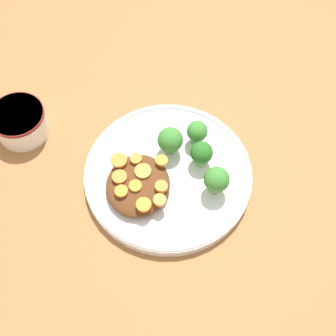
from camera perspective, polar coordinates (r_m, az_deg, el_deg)
The scene contains 18 objects.
ground_plane at distance 0.79m, azimuth 0.00°, elevation -1.21°, with size 4.00×4.00×0.00m, color #9E6638.
plate at distance 0.78m, azimuth 0.00°, elevation -0.77°, with size 0.28×0.28×0.02m.
dip_bowl at distance 0.86m, azimuth -17.62°, elevation 5.43°, with size 0.09×0.09×0.05m.
stew_mound at distance 0.75m, azimuth -3.68°, elevation -2.12°, with size 0.11×0.10×0.03m, color #5B3319.
broccoli_floret_0 at distance 0.73m, azimuth 5.93°, elevation -1.49°, with size 0.04×0.04×0.06m.
broccoli_floret_1 at distance 0.79m, azimuth 3.57°, elevation 4.36°, with size 0.04×0.04×0.05m.
broccoli_floret_2 at distance 0.76m, azimuth 4.10°, elevation 1.77°, with size 0.04×0.04×0.05m.
broccoli_floret_3 at distance 0.77m, azimuth 0.40°, elevation 3.38°, with size 0.04×0.04×0.06m.
carrot_slice_0 at distance 0.73m, azimuth -5.72°, elevation -2.83°, with size 0.02×0.02×0.01m, color orange.
carrot_slice_1 at distance 0.72m, azimuth -3.00°, elevation -4.49°, with size 0.02×0.02×0.01m, color orange.
carrot_slice_2 at distance 0.74m, azimuth -4.01°, elevation -2.19°, with size 0.02×0.02×0.00m, color orange.
carrot_slice_3 at distance 0.75m, azimuth -3.08°, elevation -0.38°, with size 0.03×0.03×0.00m, color orange.
carrot_slice_4 at distance 0.76m, azimuth -0.80°, elevation 0.92°, with size 0.02×0.02×0.01m, color orange.
carrot_slice_5 at distance 0.75m, azimuth -5.93°, elevation -1.06°, with size 0.02×0.02×0.00m, color orange.
carrot_slice_6 at distance 0.73m, azimuth -0.82°, elevation -2.26°, with size 0.02×0.02×0.01m, color orange.
carrot_slice_7 at distance 0.76m, azimuth -3.93°, elevation 1.15°, with size 0.02×0.02×0.00m, color orange.
carrot_slice_8 at distance 0.76m, azimuth -5.97°, elevation 1.20°, with size 0.03×0.03×0.01m, color orange.
carrot_slice_9 at distance 0.72m, azimuth -1.02°, elevation -3.93°, with size 0.02×0.02×0.01m, color orange.
Camera 1 is at (-0.37, -0.03, 0.70)m, focal length 50.00 mm.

